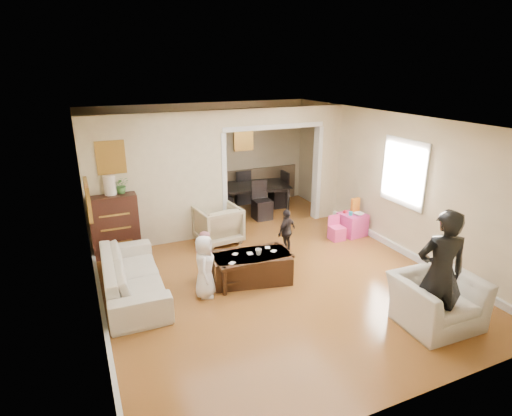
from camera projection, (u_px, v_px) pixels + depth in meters
name	position (u px, v px, depth m)	size (l,w,h in m)	color
floor	(261.00, 266.00, 7.44)	(7.00, 7.00, 0.00)	#A4602A
partition_left	(158.00, 181.00, 8.05)	(2.75, 0.18, 2.60)	beige
partition_right	(326.00, 163.00, 9.52)	(0.55, 0.18, 2.60)	beige
partition_header	(273.00, 116.00, 8.63)	(2.22, 0.18, 0.35)	beige
window_pane	(404.00, 173.00, 7.64)	(0.03, 0.95, 1.10)	white
framed_art_partition	(111.00, 157.00, 7.46)	(0.45, 0.03, 0.55)	brown
framed_art_sofa_wall	(88.00, 199.00, 5.30)	(0.03, 0.55, 0.40)	brown
framed_art_alcove	(244.00, 139.00, 10.28)	(0.45, 0.03, 0.55)	brown
sofa	(133.00, 275.00, 6.47)	(2.18, 0.85, 0.64)	beige
armchair_back	(218.00, 224.00, 8.37)	(0.82, 0.84, 0.76)	tan
armchair_front	(437.00, 301.00, 5.72)	(1.08, 0.94, 0.70)	beige
dresser	(115.00, 224.00, 7.79)	(0.86, 0.48, 1.18)	#371510
table_lamp	(110.00, 185.00, 7.54)	(0.22, 0.22, 0.36)	beige
potted_plant	(121.00, 185.00, 7.63)	(0.28, 0.24, 0.31)	#407333
coffee_table	(252.00, 267.00, 6.89)	(1.27, 0.63, 0.47)	#321A10
coffee_cup	(258.00, 252.00, 6.80)	(0.11, 0.11, 0.10)	beige
play_table	(352.00, 224.00, 8.78)	(0.49, 0.49, 0.47)	#D7388E
cereal_box	(355.00, 205.00, 8.79)	(0.20, 0.07, 0.30)	gold
cyan_cup	(351.00, 213.00, 8.61)	(0.08, 0.08, 0.08)	#28BAC9
toy_block	(345.00, 212.00, 8.76)	(0.08, 0.06, 0.05)	red
play_bowl	(359.00, 214.00, 8.61)	(0.20, 0.20, 0.05)	white
dining_table	(251.00, 198.00, 10.22)	(1.83, 1.02, 0.64)	black
adult_person	(440.00, 274.00, 5.33)	(0.64, 0.42, 1.76)	black
child_kneel_a	(205.00, 266.00, 6.35)	(0.49, 0.32, 1.00)	white
child_kneel_b	(205.00, 256.00, 6.82)	(0.43, 0.34, 0.89)	pink
child_toddler	(287.00, 231.00, 7.88)	(0.51, 0.21, 0.87)	black
craft_papers	(252.00, 254.00, 6.84)	(0.92, 0.43, 0.00)	white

